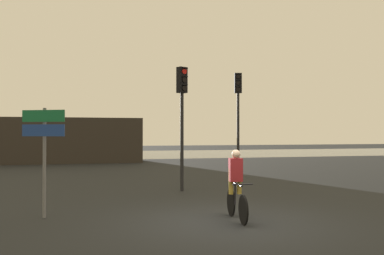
# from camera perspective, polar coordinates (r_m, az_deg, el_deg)

# --- Properties ---
(ground_plane) EXTENTS (120.00, 120.00, 0.00)m
(ground_plane) POSITION_cam_1_polar(r_m,az_deg,el_deg) (9.88, 4.67, -12.45)
(ground_plane) COLOR black
(water_strip) EXTENTS (80.00, 16.00, 0.01)m
(water_strip) POSITION_cam_1_polar(r_m,az_deg,el_deg) (41.07, -10.22, -3.57)
(water_strip) COLOR slate
(water_strip) RESTS_ON ground
(distant_building) EXTENTS (14.19, 4.00, 3.05)m
(distant_building) POSITION_cam_1_polar(r_m,az_deg,el_deg) (31.04, -20.20, -1.62)
(distant_building) COLOR #2D2823
(distant_building) RESTS_ON ground
(traffic_light_far_right) EXTENTS (0.37, 0.39, 4.73)m
(traffic_light_far_right) POSITION_cam_1_polar(r_m,az_deg,el_deg) (19.44, 6.17, 2.96)
(traffic_light_far_right) COLOR black
(traffic_light_far_right) RESTS_ON ground
(traffic_light_center) EXTENTS (0.39, 0.41, 4.31)m
(traffic_light_center) POSITION_cam_1_polar(r_m,az_deg,el_deg) (14.91, -1.34, 3.07)
(traffic_light_center) COLOR black
(traffic_light_center) RESTS_ON ground
(direction_sign_post) EXTENTS (0.99, 0.53, 2.60)m
(direction_sign_post) POSITION_cam_1_polar(r_m,az_deg,el_deg) (10.67, -19.15, -1.84)
(direction_sign_post) COLOR slate
(direction_sign_post) RESTS_ON ground
(cyclist) EXTENTS (0.46, 1.71, 1.62)m
(cyclist) POSITION_cam_1_polar(r_m,az_deg,el_deg) (10.03, 5.90, -7.53)
(cyclist) COLOR black
(cyclist) RESTS_ON ground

